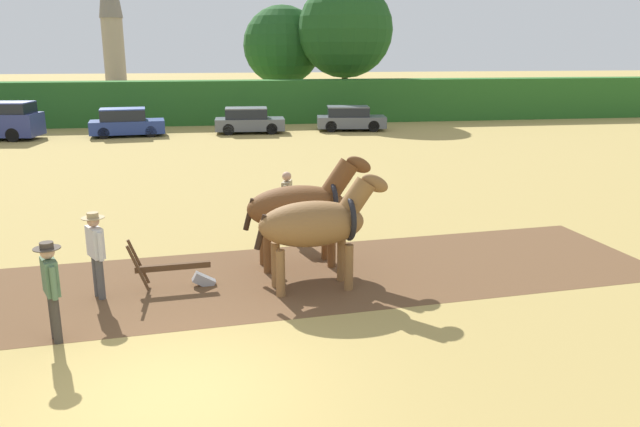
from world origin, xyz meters
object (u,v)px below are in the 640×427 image
(draft_horse_lead_left, at_px, (317,223))
(tree_center, at_px, (345,30))
(parked_car_center_left, at_px, (249,121))
(farmer_onlooker_left, at_px, (51,284))
(parked_car_left, at_px, (126,123))
(plow, at_px, (180,272))
(farmer_beside_team, at_px, (287,199))
(parked_car_center, at_px, (350,119))
(draft_horse_lead_right, at_px, (302,206))
(farmer_at_plow, at_px, (96,248))
(church_spire, at_px, (110,6))
(tree_center_left, at_px, (282,45))

(draft_horse_lead_left, bearing_deg, tree_center, 72.58)
(tree_center, height_order, parked_car_center_left, tree_center)
(farmer_onlooker_left, distance_m, parked_car_center_left, 26.26)
(parked_car_left, bearing_deg, draft_horse_lead_left, -80.31)
(draft_horse_lead_left, height_order, plow, draft_horse_lead_left)
(farmer_beside_team, xyz_separation_m, parked_car_center, (6.06, 20.89, -0.31))
(draft_horse_lead_right, xyz_separation_m, farmer_onlooker_left, (-4.53, -3.02, -0.37))
(draft_horse_lead_left, bearing_deg, parked_car_left, 100.95)
(tree_center, xyz_separation_m, farmer_at_plow, (-11.29, -31.78, -4.93))
(church_spire, xyz_separation_m, draft_horse_lead_left, (14.26, -71.17, -8.29))
(church_spire, bearing_deg, farmer_beside_team, -78.26)
(parked_car_center_left, bearing_deg, farmer_at_plow, -97.35)
(church_spire, distance_m, farmer_at_plow, 72.21)
(tree_center, bearing_deg, parked_car_center_left, -132.74)
(parked_car_left, bearing_deg, farmer_at_plow, -90.06)
(tree_center, bearing_deg, farmer_onlooker_left, -109.15)
(draft_horse_lead_right, xyz_separation_m, farmer_beside_team, (-0.10, 2.19, -0.37))
(tree_center_left, height_order, plow, tree_center_left)
(farmer_onlooker_left, xyz_separation_m, parked_car_center_left, (4.52, 25.87, -0.30))
(farmer_onlooker_left, bearing_deg, church_spire, 74.27)
(tree_center_left, xyz_separation_m, parked_car_center_left, (-3.07, -10.37, -4.21))
(tree_center_left, distance_m, farmer_at_plow, 35.39)
(tree_center_left, xyz_separation_m, parked_car_left, (-9.81, -10.65, -4.17))
(church_spire, xyz_separation_m, farmer_at_plow, (9.99, -70.99, -8.64))
(farmer_beside_team, relative_size, parked_car_center, 0.41)
(church_spire, height_order, farmer_beside_team, church_spire)
(farmer_onlooker_left, relative_size, parked_car_center, 0.41)
(draft_horse_lead_right, xyz_separation_m, parked_car_center_left, (-0.01, 22.85, -0.67))
(church_spire, bearing_deg, tree_center, -61.51)
(church_spire, xyz_separation_m, draft_horse_lead_right, (14.15, -69.79, -8.27))
(draft_horse_lead_right, height_order, plow, draft_horse_lead_right)
(farmer_onlooker_left, bearing_deg, farmer_at_plow, 54.96)
(draft_horse_lead_right, distance_m, farmer_onlooker_left, 5.46)
(tree_center, distance_m, church_spire, 44.77)
(tree_center_left, relative_size, parked_car_center_left, 1.94)
(parked_car_center_left, bearing_deg, draft_horse_lead_right, -87.55)
(tree_center, distance_m, parked_car_center_left, 11.75)
(church_spire, relative_size, farmer_at_plow, 10.78)
(tree_center, bearing_deg, farmer_beside_team, -104.29)
(farmer_at_plow, bearing_deg, farmer_onlooker_left, -130.54)
(church_spire, distance_m, farmer_onlooker_left, 73.95)
(draft_horse_lead_right, relative_size, farmer_at_plow, 1.72)
(farmer_beside_team, height_order, parked_car_left, farmer_beside_team)
(tree_center, distance_m, plow, 33.45)
(tree_center, relative_size, church_spire, 0.50)
(farmer_at_plow, bearing_deg, draft_horse_lead_left, -31.11)
(farmer_at_plow, height_order, parked_car_left, farmer_at_plow)
(church_spire, height_order, draft_horse_lead_left, church_spire)
(plow, distance_m, farmer_beside_team, 4.07)
(plow, height_order, farmer_beside_team, farmer_beside_team)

